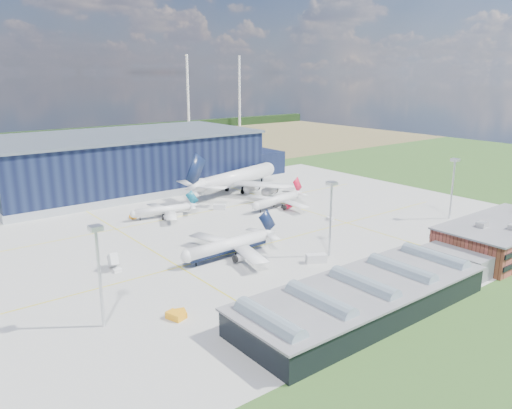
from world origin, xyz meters
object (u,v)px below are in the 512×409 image
at_px(airliner_regional, 162,206).
at_px(gse_van_a, 316,258).
at_px(car_b, 369,275).
at_px(ops_building, 503,237).
at_px(airliner_widebody, 237,170).
at_px(airstair, 113,263).
at_px(gse_tug_b, 181,314).
at_px(gse_van_b, 220,207).
at_px(light_mast_west, 98,260).
at_px(car_a, 457,243).
at_px(airliner_navy, 227,239).
at_px(gse_tug_c, 133,217).
at_px(hangar, 130,163).
at_px(gse_cart_a, 330,219).
at_px(airliner_red, 277,196).
at_px(gse_van_c, 406,256).
at_px(gse_tug_a, 175,316).
at_px(light_mast_center, 331,207).
at_px(gse_cart_b, 178,214).
at_px(light_mast_east, 453,179).

xyz_separation_m(airliner_regional, gse_van_a, (13.34, -69.44, -3.24)).
bearing_deg(car_b, ops_building, -108.18).
relative_size(airliner_widebody, airstair, 12.07).
bearing_deg(gse_tug_b, gse_van_b, 67.77).
height_order(airliner_widebody, gse_van_a, airliner_widebody).
relative_size(light_mast_west, car_a, 6.54).
bearing_deg(light_mast_west, airliner_navy, 21.67).
relative_size(ops_building, gse_tug_c, 16.15).
distance_m(hangar, gse_cart_a, 105.08).
height_order(airliner_red, gse_van_c, airliner_red).
relative_size(gse_van_b, car_b, 1.27).
bearing_deg(hangar, airliner_navy, -99.31).
bearing_deg(gse_cart_a, gse_tug_a, -160.95).
xyz_separation_m(airliner_navy, gse_van_a, (17.90, -19.42, -4.58)).
height_order(airliner_red, car_b, airliner_red).
distance_m(ops_building, light_mast_center, 55.13).
bearing_deg(airliner_navy, hangar, -101.45).
distance_m(airliner_red, gse_van_a, 61.38).
height_order(airliner_red, gse_van_a, airliner_red).
relative_size(car_a, car_b, 0.89).
bearing_deg(hangar, car_b, -88.45).
height_order(gse_cart_b, car_b, gse_cart_b).
bearing_deg(gse_van_b, gse_tug_c, 114.22).
bearing_deg(hangar, airliner_red, -67.36).
distance_m(light_mast_center, airstair, 64.49).
height_order(hangar, airliner_red, hangar).
relative_size(gse_van_c, car_b, 1.13).
distance_m(light_mast_west, gse_van_c, 88.71).
bearing_deg(hangar, airliner_widebody, -49.15).
relative_size(airliner_navy, gse_tug_a, 8.93).
distance_m(hangar, gse_cart_b, 59.78).
distance_m(gse_van_a, gse_cart_b, 68.29).
xyz_separation_m(airliner_navy, airliner_red, (47.88, 34.00, -0.64)).
xyz_separation_m(light_mast_center, gse_tug_c, (-29.74, 73.71, -14.81)).
bearing_deg(car_a, gse_tug_a, 108.01).
bearing_deg(hangar, airliner_regional, -102.86).
relative_size(gse_van_a, car_a, 1.66).
distance_m(gse_cart_a, car_a, 46.04).
relative_size(gse_tug_a, car_b, 1.02).
relative_size(light_mast_east, car_a, 6.54).
xyz_separation_m(ops_building, airliner_widebody, (-17.77, 115.00, 5.63)).
xyz_separation_m(airliner_widebody, airliner_regional, (-47.38, -16.97, -5.90)).
xyz_separation_m(gse_tug_b, gse_tug_c, (24.61, 80.04, -0.06)).
xyz_separation_m(airliner_widebody, gse_van_c, (-11.17, -101.00, -9.35)).
bearing_deg(airliner_regional, airliner_red, 169.43).
height_order(airliner_red, airliner_widebody, airliner_widebody).
xyz_separation_m(airliner_navy, gse_tug_c, (-5.04, 55.71, -5.23)).
relative_size(airliner_red, car_a, 9.09).
relative_size(ops_building, airliner_red, 1.44).
relative_size(airliner_widebody, gse_van_b, 12.84).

